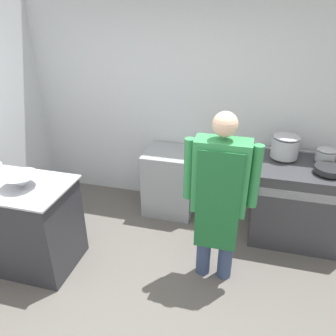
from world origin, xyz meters
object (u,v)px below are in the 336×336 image
Objects in this scene: stock_pot at (285,146)px; sauce_pot at (326,155)px; mixing_bowl at (21,181)px; saute_pan at (329,170)px; person_cook at (220,192)px; fridge_unit at (170,181)px; stove at (298,201)px.

stock_pot reaches higher than sauce_pot.
mixing_bowl is 3.02m from saute_pan.
person_cook reaches higher than mixing_bowl.
person_cook is at bearing -55.37° from fridge_unit.
sauce_pot reaches higher than fridge_unit.
stock_pot is 0.43m from sauce_pot.
sauce_pot is (1.03, 1.04, 0.02)m from person_cook.
person_cook is at bearing -119.84° from stock_pot.
person_cook is 1.20m from stock_pot.
sauce_pot is (1.74, 0.01, 0.57)m from fridge_unit.
person_cook is 5.81× the size of saute_pan.
person_cook reaches higher than fridge_unit.
stove is at bearing 47.62° from person_cook.
mixing_bowl is (-1.80, -0.31, 0.02)m from person_cook.
stove is 1.33m from person_cook.
sauce_pot is (2.82, 1.35, -0.00)m from mixing_bowl.
stock_pot is at bearing 60.16° from person_cook.
fridge_unit is 2.83× the size of saute_pan.
stove is at bearing 145.97° from saute_pan.
saute_pan is (1.74, -0.27, 0.53)m from fridge_unit.
stove is 3.11× the size of mixing_bowl.
stove is 3.45× the size of saute_pan.
fridge_unit is at bearing 175.09° from stove.
stove is at bearing -31.40° from stock_pot.
fridge_unit is 0.49× the size of person_cook.
stock_pot is (-0.23, 0.14, 0.60)m from stove.
fridge_unit is at bearing -179.73° from stock_pot.
saute_pan is at bearing -32.66° from stock_pot.
fridge_unit is 1.38m from person_cook.
fridge_unit is 1.83m from sauce_pot.
person_cook is 1.82m from mixing_bowl.
fridge_unit is at bearing 124.63° from person_cook.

